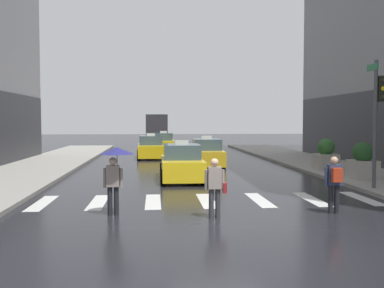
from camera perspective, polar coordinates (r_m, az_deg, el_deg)
ground_plane at (r=12.14m, az=3.59°, el=-9.77°), size 160.00×160.00×0.00m
crosswalk_markings at (r=15.06m, az=1.91°, el=-7.25°), size 11.30×2.80×0.01m
traffic_light_pole at (r=18.10m, az=22.72°, el=4.58°), size 0.44×0.84×4.80m
taxi_lead at (r=20.22m, az=-1.35°, el=-2.57°), size 1.94×4.54×1.80m
taxi_second at (r=26.35m, az=1.87°, el=-1.29°), size 2.03×4.59×1.80m
taxi_third at (r=32.13m, az=-5.30°, el=-0.53°), size 2.01×4.58×1.80m
taxi_fourth at (r=39.40m, az=-3.66°, el=0.11°), size 2.02×4.58×1.80m
box_truck at (r=48.25m, az=-4.62°, el=1.97°), size 2.37×7.57×3.35m
pedestrian_with_umbrella at (r=12.75m, az=-9.76°, el=-2.29°), size 0.96×0.96×1.94m
pedestrian_with_backpack at (r=13.50m, az=17.77°, el=-4.43°), size 0.55×0.43×1.65m
pedestrian_with_handbag at (r=12.26m, az=2.98°, el=-5.21°), size 0.60×0.24×1.65m
planter_near_corner at (r=20.96m, az=21.01°, el=-2.17°), size 1.10×1.10×1.60m
planter_mid_block at (r=24.37m, az=16.77°, el=-1.41°), size 1.10×1.10×1.60m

